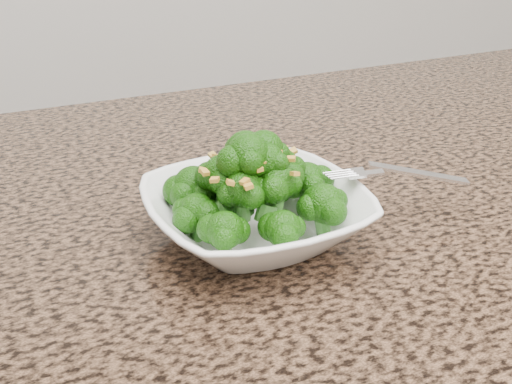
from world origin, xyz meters
name	(u,v)px	position (x,y,z in m)	size (l,w,h in m)	color
granite_counter	(380,231)	(0.00, 0.30, 0.89)	(1.64, 1.04, 0.03)	brown
bowl	(256,215)	(-0.14, 0.32, 0.93)	(0.21, 0.21, 0.05)	white
broccoli_pile	(256,156)	(-0.14, 0.32, 0.99)	(0.18, 0.18, 0.07)	#1C5C0A
garlic_topping	(256,115)	(-0.14, 0.32, 1.03)	(0.11, 0.11, 0.01)	gold
fork	(376,172)	(-0.02, 0.29, 0.96)	(0.17, 0.03, 0.01)	silver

